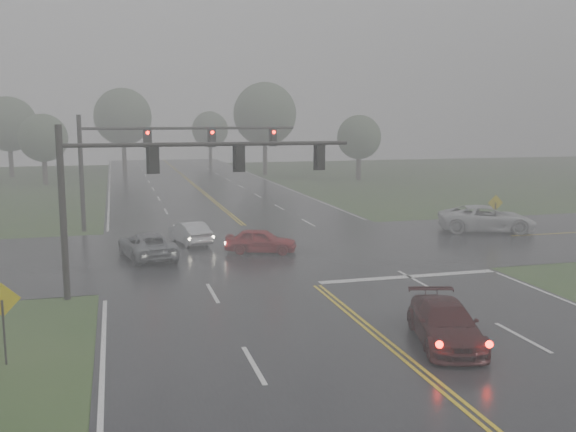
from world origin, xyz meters
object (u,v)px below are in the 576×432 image
object	(u,v)px
sedan_maroon	(445,344)
sedan_silver	(190,244)
sedan_red	(261,253)
signal_gantry_near	(156,176)
car_grey	(147,258)
pickup_white	(486,232)
signal_gantry_far	(151,149)

from	to	relation	value
sedan_maroon	sedan_silver	size ratio (longest dim) A/B	1.18
sedan_red	signal_gantry_near	xyz separation A→B (m)	(-5.78, -6.55, 4.82)
sedan_silver	sedan_maroon	bearing A→B (deg)	93.64
car_grey	pickup_white	bearing A→B (deg)	174.51
signal_gantry_far	signal_gantry_near	bearing A→B (deg)	-92.68
sedan_maroon	sedan_red	size ratio (longest dim) A/B	1.19
sedan_maroon	signal_gantry_near	world-z (taller)	signal_gantry_near
sedan_red	signal_gantry_near	size ratio (longest dim) A/B	0.32
car_grey	signal_gantry_far	size ratio (longest dim) A/B	0.34
sedan_silver	pickup_white	bearing A→B (deg)	162.81
car_grey	pickup_white	xyz separation A→B (m)	(21.11, 2.26, 0.00)
signal_gantry_near	signal_gantry_far	world-z (taller)	signal_gantry_far
sedan_maroon	car_grey	bearing A→B (deg)	133.78
sedan_red	sedan_silver	bearing A→B (deg)	63.72
sedan_red	sedan_silver	size ratio (longest dim) A/B	0.99
sedan_red	pickup_white	distance (m)	15.39
signal_gantry_far	sedan_maroon	bearing A→B (deg)	-72.73
pickup_white	signal_gantry_near	distance (m)	23.35
sedan_red	sedan_maroon	bearing A→B (deg)	-150.32
signal_gantry_far	pickup_white	bearing A→B (deg)	-18.82
pickup_white	signal_gantry_far	world-z (taller)	signal_gantry_far
sedan_silver	signal_gantry_near	distance (m)	11.43
sedan_maroon	sedan_red	distance (m)	15.32
sedan_red	car_grey	xyz separation A→B (m)	(-5.93, 0.26, 0.00)
car_grey	signal_gantry_far	xyz separation A→B (m)	(0.89, 9.15, 5.18)
sedan_silver	pickup_white	size ratio (longest dim) A/B	0.65
sedan_red	signal_gantry_near	bearing A→B (deg)	158.56
car_grey	pickup_white	world-z (taller)	pickup_white
sedan_silver	car_grey	xyz separation A→B (m)	(-2.55, -3.27, 0.00)
pickup_white	signal_gantry_far	distance (m)	21.98
sedan_silver	signal_gantry_near	world-z (taller)	signal_gantry_near
sedan_maroon	signal_gantry_far	xyz separation A→B (m)	(-7.62, 24.51, 5.18)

